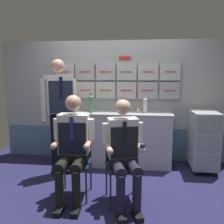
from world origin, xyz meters
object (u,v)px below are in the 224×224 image
object	(u,v)px
crew_member_left	(73,143)
paper_cup_tan	(73,110)
folding_chair_right	(121,157)
sparkling_bottle_green	(91,104)
service_trolley	(203,139)
folding_chair_left	(76,154)
crew_member_right	(124,148)
crew_member_standing	(59,105)

from	to	relation	value
crew_member_left	paper_cup_tan	size ratio (longest dim) A/B	17.25
folding_chair_right	sparkling_bottle_green	bearing A→B (deg)	120.00
folding_chair_right	sparkling_bottle_green	world-z (taller)	sparkling_bottle_green
service_trolley	folding_chair_left	xyz separation A→B (m)	(-1.86, -1.00, 0.01)
service_trolley	paper_cup_tan	xyz separation A→B (m)	(-2.17, -0.01, 0.44)
folding_chair_left	sparkling_bottle_green	xyz separation A→B (m)	(0.01, 0.97, 0.54)
folding_chair_left	service_trolley	bearing A→B (deg)	28.17
crew_member_right	sparkling_bottle_green	distance (m)	1.39
folding_chair_left	sparkling_bottle_green	size ratio (longest dim) A/B	2.68
crew_member_left	crew_member_standing	size ratio (longest dim) A/B	0.73
crew_member_right	crew_member_standing	world-z (taller)	crew_member_standing
paper_cup_tan	folding_chair_right	bearing A→B (deg)	-48.86
folding_chair_right	crew_member_standing	distance (m)	1.33
sparkling_bottle_green	paper_cup_tan	size ratio (longest dim) A/B	4.20
sparkling_bottle_green	paper_cup_tan	xyz separation A→B (m)	(-0.32, 0.02, -0.11)
folding_chair_left	folding_chair_right	world-z (taller)	same
folding_chair_left	crew_member_standing	size ratio (longest dim) A/B	0.48
service_trolley	sparkling_bottle_green	distance (m)	1.93
crew_member_right	paper_cup_tan	size ratio (longest dim) A/B	16.72
crew_member_left	folding_chair_left	bearing A→B (deg)	92.65
folding_chair_left	crew_member_right	bearing A→B (deg)	-18.26
folding_chair_right	paper_cup_tan	size ratio (longest dim) A/B	11.27
crew_member_left	crew_member_right	distance (m)	0.64
service_trolley	crew_member_left	size ratio (longest dim) A/B	0.74
crew_member_right	paper_cup_tan	world-z (taller)	crew_member_right
crew_member_left	service_trolley	bearing A→B (deg)	31.91
crew_member_left	paper_cup_tan	world-z (taller)	crew_member_left
crew_member_left	folding_chair_right	size ratio (longest dim) A/B	1.53
sparkling_bottle_green	folding_chair_right	bearing A→B (deg)	-60.00
folding_chair_left	paper_cup_tan	world-z (taller)	paper_cup_tan
folding_chair_left	folding_chair_right	size ratio (longest dim) A/B	1.00
paper_cup_tan	crew_member_standing	bearing A→B (deg)	-104.51
service_trolley	folding_chair_left	bearing A→B (deg)	-151.83
folding_chair_right	crew_member_right	distance (m)	0.24
folding_chair_left	folding_chair_right	bearing A→B (deg)	-5.50
crew_member_right	service_trolley	bearing A→B (deg)	44.90
sparkling_bottle_green	crew_member_standing	bearing A→B (deg)	-138.75
service_trolley	folding_chair_right	distance (m)	1.64
folding_chair_right	crew_member_standing	xyz separation A→B (m)	(-1.01, 0.66, 0.56)
folding_chair_right	paper_cup_tan	distance (m)	1.45
folding_chair_right	paper_cup_tan	xyz separation A→B (m)	(-0.91, 1.05, 0.43)
folding_chair_right	crew_member_right	world-z (taller)	crew_member_right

